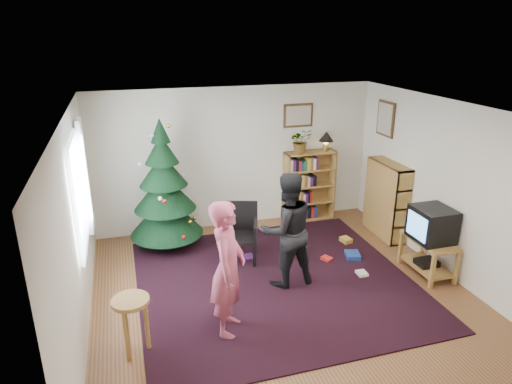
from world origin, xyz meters
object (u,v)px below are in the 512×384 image
object	(u,v)px
person_standing	(228,269)
bookshelf_right	(386,199)
tv_stand	(428,254)
picture_right	(386,119)
christmas_tree	(165,195)
stool	(131,311)
picture_back	(298,115)
potted_plant	(301,141)
bookshelf_back	(309,185)
armchair	(239,230)
person_by_chair	(287,230)
table_lamp	(326,138)
crt_tv	(432,224)

from	to	relation	value
person_standing	bookshelf_right	bearing A→B (deg)	-37.94
tv_stand	picture_right	bearing A→B (deg)	82.11
christmas_tree	stool	size ratio (longest dim) A/B	3.14
picture_right	person_standing	xyz separation A→B (m)	(-3.36, -2.31, -1.12)
picture_back	potted_plant	distance (m)	0.45
bookshelf_back	armchair	xyz separation A→B (m)	(-1.65, -1.17, -0.18)
person_by_chair	stool	bearing A→B (deg)	18.01
bookshelf_right	person_by_chair	world-z (taller)	person_by_chair
potted_plant	person_by_chair	bearing A→B (deg)	-116.02
armchair	table_lamp	xyz separation A→B (m)	(1.95, 1.17, 1.06)
christmas_tree	bookshelf_right	xyz separation A→B (m)	(3.67, -0.64, -0.23)
table_lamp	picture_back	bearing A→B (deg)	165.09
picture_back	table_lamp	xyz separation A→B (m)	(0.51, -0.14, -0.41)
table_lamp	tv_stand	bearing A→B (deg)	-76.95
armchair	person_standing	xyz separation A→B (m)	(-0.59, -1.73, 0.35)
christmas_tree	bookshelf_right	distance (m)	3.73
stool	table_lamp	xyz separation A→B (m)	(3.64, 2.99, 1.01)
tv_stand	armchair	xyz separation A→B (m)	(-2.51, 1.26, 0.16)
bookshelf_right	tv_stand	size ratio (longest dim) A/B	1.58
picture_right	bookshelf_back	size ratio (longest dim) A/B	0.46
picture_right	tv_stand	distance (m)	2.47
tv_stand	person_by_chair	bearing A→B (deg)	170.73
picture_right	bookshelf_back	xyz separation A→B (m)	(-1.12, 0.59, -1.29)
bookshelf_right	tv_stand	world-z (taller)	bookshelf_right
tv_stand	stool	size ratio (longest dim) A/B	1.20
picture_right	stool	world-z (taller)	picture_right
crt_tv	picture_back	bearing A→B (deg)	112.59
bookshelf_back	picture_back	bearing A→B (deg)	146.88
picture_back	armchair	xyz separation A→B (m)	(-1.44, -1.31, -1.47)
bookshelf_right	potted_plant	world-z (taller)	potted_plant
christmas_tree	stool	distance (m)	2.67
stool	person_by_chair	size ratio (longest dim) A/B	0.42
stool	person_standing	distance (m)	1.14
picture_right	armchair	distance (m)	3.19
stool	crt_tv	bearing A→B (deg)	7.55
picture_right	christmas_tree	world-z (taller)	picture_right
bookshelf_right	crt_tv	xyz separation A→B (m)	(-0.12, -1.37, 0.13)
armchair	table_lamp	bearing A→B (deg)	49.16
crt_tv	stool	distance (m)	4.24
potted_plant	christmas_tree	bearing A→B (deg)	-170.41
bookshelf_right	tv_stand	distance (m)	1.42
picture_back	tv_stand	bearing A→B (deg)	-67.36
tv_stand	table_lamp	bearing A→B (deg)	103.05
table_lamp	christmas_tree	bearing A→B (deg)	-171.99
picture_right	crt_tv	bearing A→B (deg)	-97.98
picture_right	crt_tv	xyz separation A→B (m)	(-0.26, -1.84, -1.16)
potted_plant	table_lamp	distance (m)	0.50
picture_back	table_lamp	distance (m)	0.67
christmas_tree	table_lamp	xyz separation A→B (m)	(2.99, 0.42, 0.65)
armchair	person_by_chair	bearing A→B (deg)	-46.66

